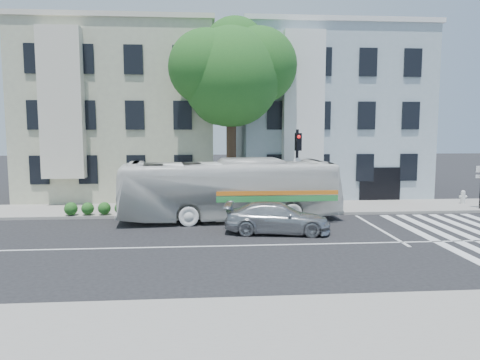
{
  "coord_description": "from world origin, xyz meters",
  "views": [
    {
      "loc": [
        -1.69,
        -18.21,
        4.77
      ],
      "look_at": [
        -0.02,
        2.16,
        2.4
      ],
      "focal_mm": 35.0,
      "sensor_mm": 36.0,
      "label": 1
    }
  ],
  "objects": [
    {
      "name": "building_left",
      "position": [
        -7.0,
        15.0,
        5.5
      ],
      "size": [
        12.0,
        10.0,
        11.0
      ],
      "primitive_type": "cube",
      "color": "#A8A98D",
      "rests_on": "ground"
    },
    {
      "name": "sidewalk_far",
      "position": [
        0.0,
        8.0,
        0.07
      ],
      "size": [
        80.0,
        4.0,
        0.15
      ],
      "primitive_type": "cube",
      "color": "gray",
      "rests_on": "ground"
    },
    {
      "name": "ground",
      "position": [
        0.0,
        0.0,
        0.0
      ],
      "size": [
        120.0,
        120.0,
        0.0
      ],
      "primitive_type": "plane",
      "color": "black",
      "rests_on": "ground"
    },
    {
      "name": "street_tree",
      "position": [
        0.06,
        8.74,
        7.83
      ],
      "size": [
        7.3,
        5.9,
        11.1
      ],
      "color": "#2D2116",
      "rests_on": "ground"
    },
    {
      "name": "fire_hydrant",
      "position": [
        13.86,
        8.24,
        0.56
      ],
      "size": [
        0.43,
        0.26,
        0.8
      ],
      "rotation": [
        0.0,
        0.0,
        -0.02
      ],
      "color": "silver",
      "rests_on": "sidewalk_far"
    },
    {
      "name": "sedan",
      "position": [
        1.65,
        2.12,
        0.68
      ],
      "size": [
        2.63,
        4.94,
        1.36
      ],
      "primitive_type": "imported",
      "rotation": [
        0.0,
        0.0,
        1.41
      ],
      "color": "#B2B4B9",
      "rests_on": "ground"
    },
    {
      "name": "building_right",
      "position": [
        7.0,
        15.0,
        5.5
      ],
      "size": [
        12.0,
        10.0,
        11.0
      ],
      "primitive_type": "cube",
      "color": "#98ABB5",
      "rests_on": "ground"
    },
    {
      "name": "hedge",
      "position": [
        -4.23,
        6.3,
        0.5
      ],
      "size": [
        8.54,
        1.83,
        0.7
      ],
      "primitive_type": null,
      "rotation": [
        0.0,
        0.0,
        -0.12
      ],
      "color": "#2C6621",
      "rests_on": "sidewalk_far"
    },
    {
      "name": "traffic_signal",
      "position": [
        3.41,
        6.37,
        2.96
      ],
      "size": [
        0.47,
        0.54,
        4.58
      ],
      "rotation": [
        0.0,
        0.0,
        0.28
      ],
      "color": "black",
      "rests_on": "ground"
    },
    {
      "name": "sidewalk_near",
      "position": [
        0.0,
        -8.0,
        0.07
      ],
      "size": [
        80.0,
        4.0,
        0.15
      ],
      "primitive_type": "cube",
      "color": "gray",
      "rests_on": "ground"
    },
    {
      "name": "bus",
      "position": [
        -0.29,
        5.2,
        1.56
      ],
      "size": [
        3.55,
        11.37,
        3.12
      ],
      "primitive_type": "imported",
      "rotation": [
        0.0,
        0.0,
        1.66
      ],
      "color": "white",
      "rests_on": "ground"
    }
  ]
}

